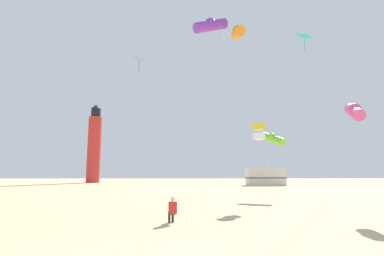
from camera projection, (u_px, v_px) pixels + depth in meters
The scene contains 10 objects.
kite_flyer_standing at pixel (172, 209), 13.15m from camera, with size 0.42×0.55×1.16m.
kite_diamond_cyan at pixel (305, 43), 20.13m from camera, with size 1.22×1.22×11.52m.
kite_tube_orange at pixel (238, 32), 19.75m from camera, with size 2.52×2.60×12.04m.
kite_tube_lime at pixel (272, 138), 26.92m from camera, with size 2.50×2.68×5.93m.
kite_diamond_scarlet at pixel (138, 65), 24.76m from camera, with size 1.97×2.15×11.74m.
kite_tube_rainbow at pixel (355, 111), 17.95m from camera, with size 3.22×3.45×6.54m.
kite_box_gold at pixel (259, 131), 20.81m from camera, with size 1.44×1.44×5.59m.
kite_tube_violet at pixel (211, 25), 20.20m from camera, with size 2.66×2.20×12.74m.
lighthouse_distant at pixel (94, 146), 64.08m from camera, with size 2.80×2.80×16.80m.
rv_van_cream at pixel (266, 177), 50.58m from camera, with size 6.59×2.80×2.80m.
Camera 1 is at (1.38, -6.13, 2.23)m, focal length 28.06 mm.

